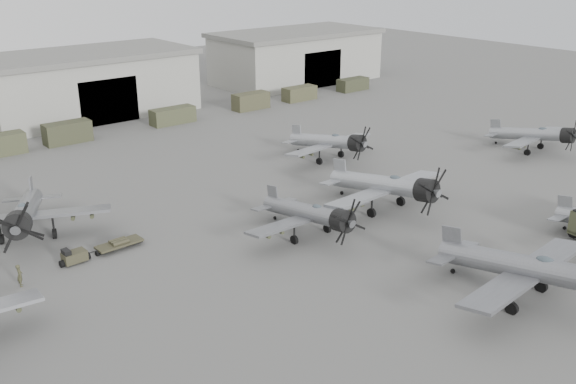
# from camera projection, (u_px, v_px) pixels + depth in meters

# --- Properties ---
(ground) EXTENTS (220.00, 220.00, 0.00)m
(ground) POSITION_uv_depth(u_px,v_px,m) (445.00, 276.00, 45.87)
(ground) COLOR #5A5957
(ground) RESTS_ON ground
(hangar_center) EXTENTS (29.00, 14.80, 8.70)m
(hangar_center) POSITION_uv_depth(u_px,v_px,m) (87.00, 83.00, 89.14)
(hangar_center) COLOR #9C9D92
(hangar_center) RESTS_ON ground
(hangar_right) EXTENTS (29.00, 14.80, 8.70)m
(hangar_right) POSITION_uv_depth(u_px,v_px,m) (296.00, 56.00, 111.61)
(hangar_right) COLOR #9C9D92
(hangar_right) RESTS_ON ground
(support_truck_3) EXTENTS (5.52, 2.20, 2.53)m
(support_truck_3) POSITION_uv_depth(u_px,v_px,m) (67.00, 133.00, 76.93)
(support_truck_3) COLOR #383A26
(support_truck_3) RESTS_ON ground
(support_truck_4) EXTENTS (6.02, 2.20, 2.13)m
(support_truck_4) POSITION_uv_depth(u_px,v_px,m) (173.00, 116.00, 85.50)
(support_truck_4) COLOR #41442C
(support_truck_4) RESTS_ON ground
(support_truck_5) EXTENTS (5.46, 2.20, 2.38)m
(support_truck_5) POSITION_uv_depth(u_px,v_px,m) (251.00, 101.00, 93.08)
(support_truck_5) COLOR #42422B
(support_truck_5) RESTS_ON ground
(support_truck_6) EXTENTS (5.46, 2.20, 2.11)m
(support_truck_6) POSITION_uv_depth(u_px,v_px,m) (299.00, 93.00, 98.60)
(support_truck_6) COLOR #45452D
(support_truck_6) RESTS_ON ground
(support_truck_7) EXTENTS (5.49, 2.20, 2.00)m
(support_truck_7) POSITION_uv_depth(u_px,v_px,m) (353.00, 84.00, 105.42)
(support_truck_7) COLOR #363925
(support_truck_7) RESTS_ON ground
(aircraft_near_1) EXTENTS (13.68, 12.31, 5.45)m
(aircraft_near_1) POSITION_uv_depth(u_px,v_px,m) (533.00, 270.00, 41.57)
(aircraft_near_1) COLOR gray
(aircraft_near_1) RESTS_ON ground
(aircraft_mid_1) EXTENTS (11.58, 10.42, 4.66)m
(aircraft_mid_1) POSITION_uv_depth(u_px,v_px,m) (312.00, 214.00, 51.15)
(aircraft_mid_1) COLOR gray
(aircraft_mid_1) RESTS_ON ground
(aircraft_mid_2) EXTENTS (13.31, 11.98, 5.33)m
(aircraft_mid_2) POSITION_uv_depth(u_px,v_px,m) (389.00, 186.00, 56.34)
(aircraft_mid_2) COLOR #A0A3A8
(aircraft_mid_2) RESTS_ON ground
(aircraft_mid_3) EXTENTS (11.49, 10.34, 4.57)m
(aircraft_mid_3) POSITION_uv_depth(u_px,v_px,m) (537.00, 135.00, 73.04)
(aircraft_mid_3) COLOR #909498
(aircraft_mid_3) RESTS_ON ground
(aircraft_far_0) EXTENTS (12.95, 11.73, 5.29)m
(aircraft_far_0) POSITION_uv_depth(u_px,v_px,m) (24.00, 214.00, 50.51)
(aircraft_far_0) COLOR gray
(aircraft_far_0) RESTS_ON ground
(aircraft_far_1) EXTENTS (11.99, 10.79, 4.77)m
(aircraft_far_1) POSITION_uv_depth(u_px,v_px,m) (332.00, 142.00, 70.01)
(aircraft_far_1) COLOR #9C9FA4
(aircraft_far_1) RESTS_ON ground
(tug_trailer) EXTENTS (6.36, 1.47, 1.27)m
(tug_trailer) POSITION_uv_depth(u_px,v_px,m) (92.00, 252.00, 48.54)
(tug_trailer) COLOR #393725
(tug_trailer) RESTS_ON ground
(ground_crew) EXTENTS (0.54, 0.69, 1.65)m
(ground_crew) POSITION_uv_depth(u_px,v_px,m) (20.00, 275.00, 44.29)
(ground_crew) COLOR #43432C
(ground_crew) RESTS_ON ground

